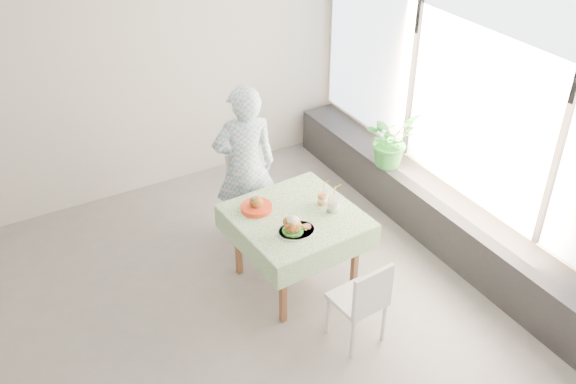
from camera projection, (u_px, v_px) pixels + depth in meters
floor at (182, 347)px, 5.26m from camera, size 6.00×6.00×0.00m
ceiling at (138, 8)px, 3.73m from camera, size 6.00×6.00×0.00m
wall_back at (73, 82)px, 6.31m from camera, size 6.00×0.02×2.80m
wall_right at (481, 112)px, 5.74m from camera, size 0.02×5.00×2.80m
window_pane at (483, 87)px, 5.60m from camera, size 0.01×4.80×2.18m
window_ledge at (446, 223)px, 6.29m from camera, size 0.40×4.80×0.50m
cafe_table at (296, 240)px, 5.71m from camera, size 1.10×1.10×0.74m
chair_far at (256, 213)px, 6.38m from camera, size 0.45×0.45×0.91m
chair_near at (357, 315)px, 5.22m from camera, size 0.41×0.41×0.80m
diner at (245, 167)px, 6.06m from camera, size 0.67×0.52×1.66m
main_dish at (295, 227)px, 5.30m from camera, size 0.32×0.32×0.17m
juice_cup_orange at (322, 198)px, 5.66m from camera, size 0.09×0.09×0.27m
juice_cup_lemonade at (333, 205)px, 5.56m from camera, size 0.11×0.11×0.30m
second_dish at (256, 206)px, 5.59m from camera, size 0.28×0.28×0.13m
potted_plant at (390, 140)px, 6.59m from camera, size 0.61×0.56×0.59m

